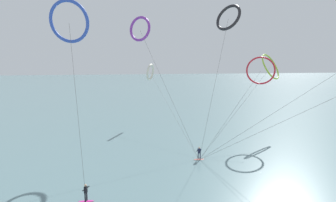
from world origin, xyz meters
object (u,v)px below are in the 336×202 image
object	(u,v)px
surfer_coral	(199,154)
kite_cobalt	(69,22)
kite_charcoal	(228,18)
kite_lime	(270,67)
surfer_magenta	(86,194)
kite_ivory	(150,72)
kite_crimson	(261,71)
kite_violet	(140,29)

from	to	relation	value
surfer_coral	kite_cobalt	bearing A→B (deg)	49.81
kite_charcoal	kite_lime	bearing A→B (deg)	101.82
surfer_magenta	kite_cobalt	world-z (taller)	kite_cobalt
surfer_coral	kite_ivory	size ratio (longest dim) A/B	0.07
surfer_coral	kite_cobalt	distance (m)	22.22
surfer_magenta	kite_cobalt	xyz separation A→B (m)	(-1.82, 5.81, 16.11)
kite_cobalt	kite_crimson	bearing A→B (deg)	-134.28
kite_cobalt	kite_ivory	bearing A→B (deg)	-91.76
kite_lime	kite_ivory	distance (m)	23.01
surfer_magenta	kite_charcoal	world-z (taller)	kite_charcoal
kite_charcoal	kite_lime	distance (m)	18.30
kite_lime	kite_ivory	world-z (taller)	kite_lime
surfer_magenta	kite_charcoal	size ratio (longest dim) A/B	0.08
surfer_magenta	kite_charcoal	bearing A→B (deg)	-31.28
surfer_coral	kite_ivory	world-z (taller)	kite_ivory
kite_violet	kite_lime	size ratio (longest dim) A/B	1.01
kite_charcoal	kite_cobalt	world-z (taller)	kite_charcoal
kite_violet	surfer_coral	bearing A→B (deg)	-16.01
kite_violet	kite_crimson	size ratio (longest dim) A/B	1.30
surfer_coral	kite_cobalt	size ratio (longest dim) A/B	0.09
surfer_magenta	kite_crimson	distance (m)	33.98
kite_violet	kite_charcoal	distance (m)	13.63
kite_cobalt	kite_ivory	size ratio (longest dim) A/B	0.75
surfer_coral	kite_crimson	distance (m)	19.22
surfer_magenta	kite_lime	xyz separation A→B (m)	(29.52, 24.05, 10.68)
kite_cobalt	kite_lime	world-z (taller)	kite_cobalt
surfer_magenta	kite_crimson	size ratio (longest dim) A/B	0.11
kite_crimson	kite_lime	distance (m)	5.77
kite_violet	kite_ivory	world-z (taller)	kite_violet
kite_crimson	kite_violet	bearing A→B (deg)	27.28
kite_charcoal	kite_crimson	size ratio (longest dim) A/B	1.35
kite_crimson	kite_cobalt	distance (m)	31.40
kite_ivory	kite_charcoal	bearing A→B (deg)	48.27
kite_ivory	kite_violet	bearing A→B (deg)	14.94
surfer_magenta	kite_violet	bearing A→B (deg)	6.56
surfer_magenta	kite_lime	size ratio (longest dim) A/B	0.09
surfer_coral	kite_violet	distance (m)	20.81
surfer_coral	surfer_magenta	world-z (taller)	same
surfer_magenta	kite_ivory	world-z (taller)	kite_ivory
surfer_coral	kite_violet	world-z (taller)	kite_violet
kite_crimson	kite_ivory	distance (m)	21.88
surfer_coral	surfer_magenta	xyz separation A→B (m)	(-13.03, -9.51, 0.00)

